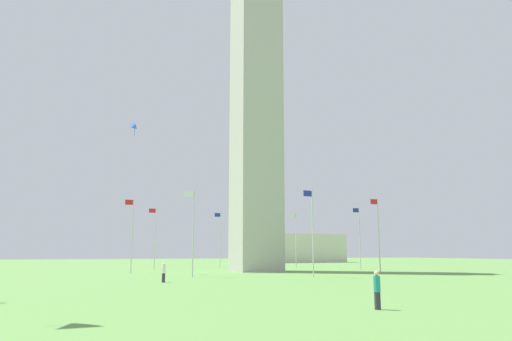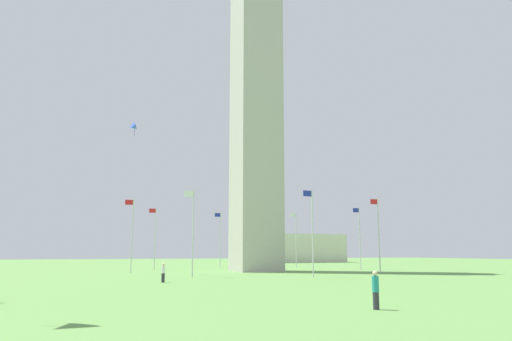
# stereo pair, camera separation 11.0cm
# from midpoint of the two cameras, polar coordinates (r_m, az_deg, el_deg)

# --- Properties ---
(ground_plane) EXTENTS (260.00, 260.00, 0.00)m
(ground_plane) POSITION_cam_midpoint_polar(r_m,az_deg,el_deg) (69.33, 0.05, -11.60)
(ground_plane) COLOR #609347
(obelisk_monument) EXTENTS (6.10, 6.10, 55.50)m
(obelisk_monument) POSITION_cam_midpoint_polar(r_m,az_deg,el_deg) (73.68, 0.04, 10.51)
(obelisk_monument) COLOR #B7B2A8
(obelisk_monument) RESTS_ON ground
(flagpole_n) EXTENTS (1.12, 0.14, 9.40)m
(flagpole_n) POSITION_cam_midpoint_polar(r_m,az_deg,el_deg) (65.14, -14.13, -6.97)
(flagpole_n) COLOR silver
(flagpole_n) RESTS_ON ground
(flagpole_ne) EXTENTS (1.12, 0.14, 9.40)m
(flagpole_ne) POSITION_cam_midpoint_polar(r_m,az_deg,el_deg) (54.26, -7.29, -6.75)
(flagpole_ne) COLOR silver
(flagpole_ne) RESTS_ON ground
(flagpole_e) EXTENTS (1.12, 0.14, 9.40)m
(flagpole_e) POSITION_cam_midpoint_polar(r_m,az_deg,el_deg) (53.87, 6.57, -6.74)
(flagpole_e) COLOR silver
(flagpole_e) RESTS_ON ground
(flagpole_se) EXTENTS (1.12, 0.14, 9.40)m
(flagpole_se) POSITION_cam_midpoint_polar(r_m,az_deg,el_deg) (64.36, 14.04, -6.95)
(flagpole_se) COLOR silver
(flagpole_se) RESTS_ON ground
(flagpole_s) EXTENTS (1.12, 0.14, 9.40)m
(flagpole_s) POSITION_cam_midpoint_polar(r_m,az_deg,el_deg) (77.05, 11.93, -7.39)
(flagpole_s) COLOR silver
(flagpole_s) RESTS_ON ground
(flagpole_sw) EXTENTS (1.12, 0.14, 9.40)m
(flagpole_sw) POSITION_cam_midpoint_polar(r_m,az_deg,el_deg) (85.06, 4.66, -7.73)
(flagpole_sw) COLOR silver
(flagpole_sw) RESTS_ON ground
(flagpole_w) EXTENTS (1.12, 0.14, 9.40)m
(flagpole_w) POSITION_cam_midpoint_polar(r_m,az_deg,el_deg) (85.31, -4.14, -7.74)
(flagpole_w) COLOR silver
(flagpole_w) RESTS_ON ground
(flagpole_nw) EXTENTS (1.12, 0.14, 9.40)m
(flagpole_nw) POSITION_cam_midpoint_polar(r_m,az_deg,el_deg) (77.70, -11.59, -7.41)
(flagpole_nw) COLOR silver
(flagpole_nw) RESTS_ON ground
(person_teal_shirt) EXTENTS (0.32, 0.32, 1.78)m
(person_teal_shirt) POSITION_cam_midpoint_polar(r_m,az_deg,el_deg) (24.38, 13.81, -13.31)
(person_teal_shirt) COLOR #2D2D38
(person_teal_shirt) RESTS_ON ground
(person_white_shirt) EXTENTS (0.32, 0.32, 1.66)m
(person_white_shirt) POSITION_cam_midpoint_polar(r_m,az_deg,el_deg) (45.05, -10.63, -11.58)
(person_white_shirt) COLOR #2D2D38
(person_white_shirt) RESTS_ON ground
(kite_blue_delta) EXTENTS (1.38, 1.29, 1.78)m
(kite_blue_delta) POSITION_cam_midpoint_polar(r_m,az_deg,el_deg) (66.17, -13.82, 4.90)
(kite_blue_delta) COLOR blue
(distant_building) EXTENTS (24.13, 11.76, 7.09)m
(distant_building) POSITION_cam_midpoint_polar(r_m,az_deg,el_deg) (129.19, 4.52, -8.98)
(distant_building) COLOR beige
(distant_building) RESTS_ON ground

